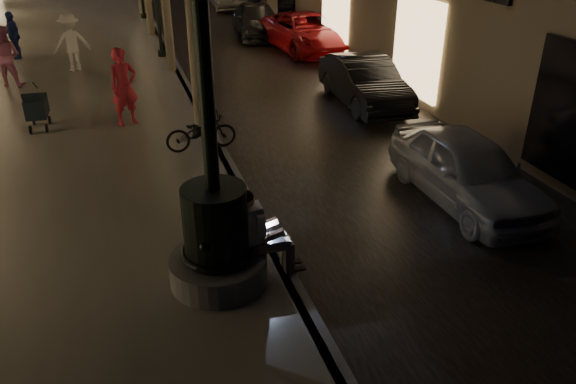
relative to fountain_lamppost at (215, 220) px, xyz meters
name	(u,v)px	position (x,y,z in m)	size (l,w,h in m)	color
ground	(175,68)	(1.00, 13.00, -1.21)	(120.00, 120.00, 0.00)	black
cobble_lane	(258,61)	(4.00, 13.00, -1.20)	(6.00, 45.00, 0.02)	black
promenade	(52,74)	(-3.00, 13.00, -1.11)	(8.00, 45.00, 0.20)	slate
curb_strip	(174,65)	(1.00, 13.00, -1.11)	(0.25, 45.00, 0.20)	#59595B
fountain_lamppost	(215,220)	(0.00, 0.00, 0.00)	(1.40, 1.40, 5.21)	#59595B
seated_man_laptop	(259,230)	(0.61, 0.00, -0.28)	(1.03, 0.35, 1.40)	gray
lamp_curb_a	(189,0)	(0.70, 6.00, 2.02)	(0.36, 0.36, 4.81)	black
stroller	(36,107)	(-2.93, 7.41, -0.46)	(0.49, 1.08, 1.10)	black
car_front	(467,169)	(5.00, 1.41, -0.55)	(1.56, 3.87, 1.32)	#ABAEB3
car_second	(365,82)	(5.59, 7.30, -0.55)	(1.41, 4.04, 1.33)	black
car_third	(306,33)	(6.20, 14.03, -0.51)	(2.31, 5.02, 1.39)	maroon
car_rear	(257,20)	(5.11, 17.28, -0.56)	(1.82, 4.48, 1.30)	#303035
pedestrian_red	(124,87)	(-0.86, 7.14, -0.07)	(0.69, 0.45, 1.88)	red
pedestrian_pink	(5,56)	(-4.03, 11.62, -0.12)	(0.87, 0.67, 1.78)	#C2678D
pedestrian_white	(71,42)	(-2.23, 12.87, -0.10)	(1.18, 0.68, 1.82)	white
pedestrian_blue	(13,35)	(-4.23, 15.25, -0.21)	(0.94, 0.39, 1.61)	navy
bicycle	(201,132)	(0.60, 4.96, -0.60)	(0.54, 1.56, 0.82)	black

